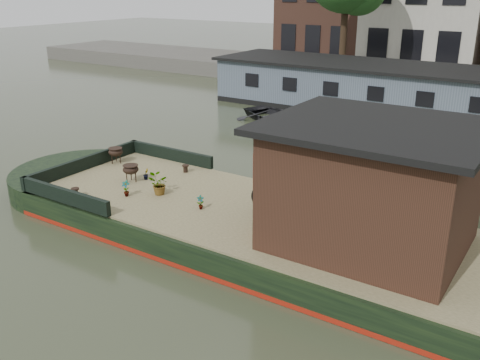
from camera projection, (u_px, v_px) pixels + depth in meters
The scene contains 18 objects.
ground at pixel (271, 244), 11.94m from camera, with size 120.00×120.00×0.00m, color #323A25.
houseboat_hull at pixel (222, 219), 12.53m from camera, with size 14.01×4.02×0.60m.
houseboat_deck at pixel (271, 218), 11.73m from camera, with size 11.80×3.80×0.05m, color #968A5D.
bow_bulwark at pixel (107, 169), 14.26m from camera, with size 3.00×4.00×0.35m.
cabin at pixel (372, 184), 10.17m from camera, with size 4.00×3.50×2.42m.
bicycle at pixel (290, 193), 11.82m from camera, with size 0.62×1.78×0.93m, color black.
potted_plant_a at pixel (126, 188), 12.82m from camera, with size 0.21×0.14×0.39m, color #9F542D.
potted_plant_b at pixel (146, 174), 13.94m from camera, with size 0.16×0.13×0.29m, color maroon.
potted_plant_c at pixel (158, 184), 12.89m from camera, with size 0.47×0.41×0.52m, color brown.
potted_plant_d at pixel (314, 184), 12.84m from camera, with size 0.33×0.33×0.60m, color maroon.
potted_plant_e at pixel (200, 202), 12.09m from camera, with size 0.17×0.12×0.33m, color brown.
brazier_front at pixel (131, 173), 13.77m from camera, with size 0.41×0.41×0.45m, color black, non-canonical shape.
brazier_rear at pixel (116, 155), 15.19m from camera, with size 0.41×0.41×0.45m, color black, non-canonical shape.
bollard_port at pixel (185, 169), 14.48m from camera, with size 0.18×0.18×0.20m, color black.
bollard_stbd at pixel (75, 192), 12.81m from camera, with size 0.20×0.20×0.22m, color black.
dinghy at pixel (278, 113), 22.29m from camera, with size 2.58×3.61×0.75m, color black.
far_houseboat at pixel (437, 96), 22.59m from camera, with size 20.40×4.40×2.11m.
quay at pixel (468, 85), 27.87m from camera, with size 60.00×6.00×0.90m, color #47443F.
Camera 1 is at (5.30, -9.33, 5.49)m, focal length 40.00 mm.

